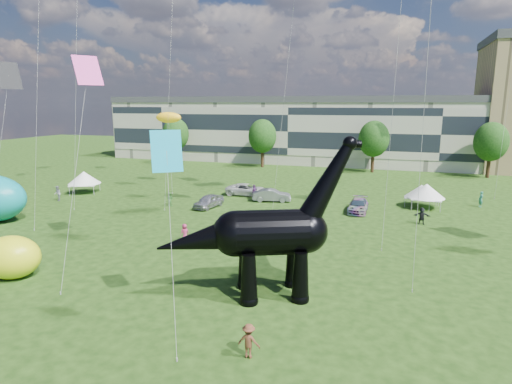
% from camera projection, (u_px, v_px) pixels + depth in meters
% --- Properties ---
extents(ground, '(220.00, 220.00, 0.00)m').
position_uv_depth(ground, '(199.00, 291.00, 27.42)').
color(ground, '#16330C').
rests_on(ground, ground).
extents(terrace_row, '(78.00, 11.00, 12.00)m').
position_uv_depth(terrace_row, '(294.00, 132.00, 86.36)').
color(terrace_row, beige).
rests_on(terrace_row, ground).
extents(tree_far_left, '(5.20, 5.20, 9.44)m').
position_uv_depth(tree_far_left, '(176.00, 131.00, 84.53)').
color(tree_far_left, '#382314').
rests_on(tree_far_left, ground).
extents(tree_mid_left, '(5.20, 5.20, 9.44)m').
position_uv_depth(tree_mid_left, '(262.00, 133.00, 79.12)').
color(tree_mid_left, '#382314').
rests_on(tree_mid_left, ground).
extents(tree_mid_right, '(5.20, 5.20, 9.44)m').
position_uv_depth(tree_mid_right, '(374.00, 136.00, 73.10)').
color(tree_mid_right, '#382314').
rests_on(tree_mid_right, ground).
extents(tree_far_right, '(5.20, 5.20, 9.44)m').
position_uv_depth(tree_far_right, '(491.00, 139.00, 67.69)').
color(tree_far_right, '#382314').
rests_on(tree_far_right, ground).
extents(dinosaur_sculpture, '(12.21, 6.75, 10.30)m').
position_uv_depth(dinosaur_sculpture, '(264.00, 235.00, 26.17)').
color(dinosaur_sculpture, black).
rests_on(dinosaur_sculpture, ground).
extents(car_silver, '(2.60, 4.72, 1.52)m').
position_uv_depth(car_silver, '(208.00, 201.00, 49.15)').
color(car_silver, '#B8B8BE').
rests_on(car_silver, ground).
extents(car_grey, '(4.89, 2.59, 1.53)m').
position_uv_depth(car_grey, '(272.00, 195.00, 52.22)').
color(car_grey, gray).
rests_on(car_grey, ground).
extents(car_white, '(5.53, 2.63, 1.52)m').
position_uv_depth(car_white, '(247.00, 190.00, 55.64)').
color(car_white, silver).
rests_on(car_white, ground).
extents(car_dark, '(2.03, 4.94, 1.43)m').
position_uv_depth(car_dark, '(358.00, 206.00, 47.20)').
color(car_dark, '#595960').
rests_on(car_dark, ground).
extents(gazebo_near, '(4.19, 4.19, 2.84)m').
position_uv_depth(gazebo_near, '(426.00, 191.00, 48.67)').
color(gazebo_near, white).
rests_on(gazebo_near, ground).
extents(gazebo_far, '(4.76, 4.76, 2.60)m').
position_uv_depth(gazebo_far, '(421.00, 191.00, 49.36)').
color(gazebo_far, silver).
rests_on(gazebo_far, ground).
extents(gazebo_left, '(5.51, 5.51, 2.91)m').
position_uv_depth(gazebo_left, '(84.00, 178.00, 56.93)').
color(gazebo_left, white).
rests_on(gazebo_left, ground).
extents(inflatable_yellow, '(4.68, 4.15, 2.99)m').
position_uv_depth(inflatable_yellow, '(11.00, 257.00, 29.23)').
color(inflatable_yellow, yellow).
rests_on(inflatable_yellow, ground).
extents(visitors, '(49.92, 37.31, 1.88)m').
position_uv_depth(visitors, '(250.00, 217.00, 41.91)').
color(visitors, '#387930').
rests_on(visitors, ground).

